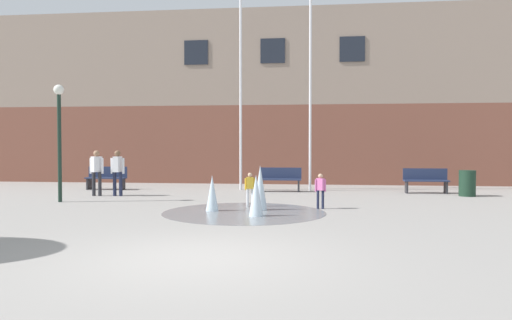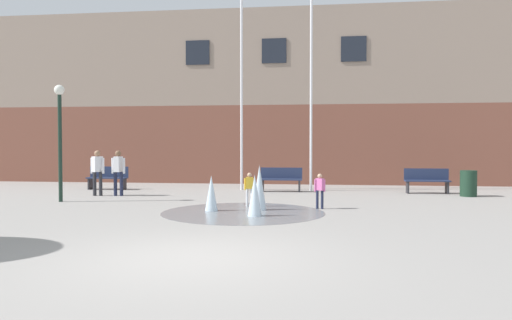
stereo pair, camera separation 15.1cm
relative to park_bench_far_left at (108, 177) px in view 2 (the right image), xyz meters
name	(u,v)px [view 2 (the right image)]	position (x,y,z in m)	size (l,w,h in m)	color
ground_plane	(189,258)	(6.36, -11.27, -0.48)	(100.00, 100.00, 0.00)	gray
library_building	(279,101)	(6.36, 6.39, 3.49)	(36.00, 6.05, 7.95)	brown
splash_fountain	(245,197)	(6.43, -5.87, -0.06)	(4.34, 4.34, 1.24)	gray
park_bench_far_left	(108,177)	(0.00, 0.00, 0.00)	(1.60, 0.44, 0.91)	#28282D
park_bench_left_of_flagpoles	(281,179)	(6.94, 0.00, 0.00)	(1.60, 0.44, 0.91)	#28282D
park_bench_near_trashcan	(427,180)	(12.32, -0.02, 0.00)	(1.60, 0.44, 0.91)	#28282D
teen_by_trashcan	(97,169)	(0.68, -2.37, 0.45)	(0.50, 0.39, 1.59)	#28282D
child_with_pink_shirt	(249,187)	(6.39, -4.70, 0.10)	(0.31, 0.15, 0.99)	silver
adult_watching	(118,169)	(1.42, -2.32, 0.45)	(0.50, 0.35, 1.59)	#1E233D
child_running	(320,188)	(8.41, -4.94, 0.10)	(0.31, 0.22, 0.99)	#1E233D
flagpole_left	(242,77)	(5.37, 0.45, 3.94)	(0.80, 0.10, 8.35)	silver
flagpole_right	(312,76)	(8.09, 0.45, 3.95)	(0.80, 0.10, 8.35)	silver
lamp_post_left_lane	(60,125)	(0.33, -4.25, 1.93)	(0.32, 0.32, 3.66)	#192D23
trash_can	(468,183)	(13.52, -0.94, -0.03)	(0.56, 0.56, 0.90)	#193323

